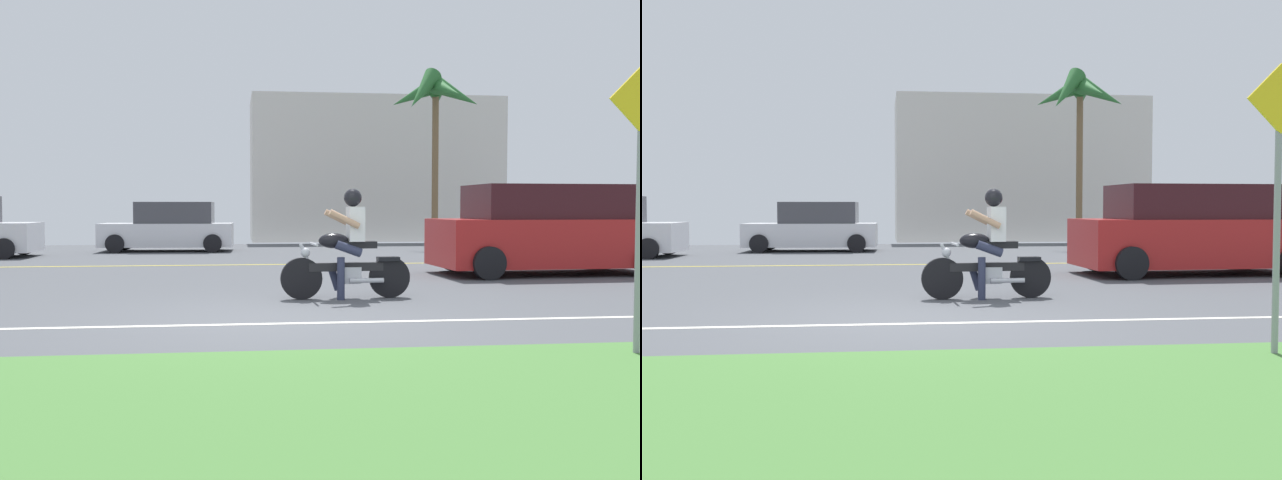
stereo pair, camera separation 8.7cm
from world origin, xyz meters
TOP-DOWN VIEW (x-y plane):
  - ground at (0.00, 3.00)m, footprint 56.00×30.00m
  - grass_median at (0.00, -4.10)m, footprint 56.00×3.80m
  - lane_line_near at (0.00, -0.35)m, footprint 50.40×0.12m
  - lane_line_far at (0.00, 8.34)m, footprint 50.40×0.12m
  - motorcyclist at (1.12, 1.86)m, footprint 1.98×0.65m
  - suv_nearby at (5.89, 5.29)m, footprint 4.92×2.32m
  - parked_car_1 at (-2.59, 13.97)m, footprint 4.11×1.95m
  - palm_tree_0 at (6.15, 14.77)m, footprint 3.21×3.34m
  - street_sign at (3.06, -2.69)m, footprint 0.62×0.06m
  - building_far at (5.23, 21.00)m, footprint 10.26×4.00m

SIDE VIEW (x-z plane):
  - ground at x=0.00m, z-range -0.04..0.00m
  - lane_line_near at x=0.00m, z-range 0.00..0.01m
  - lane_line_far at x=0.00m, z-range 0.00..0.01m
  - grass_median at x=0.00m, z-range 0.00..0.06m
  - motorcyclist at x=1.12m, z-range -0.13..1.53m
  - parked_car_1 at x=-2.59m, z-range -0.05..1.49m
  - suv_nearby at x=5.89m, z-range -0.02..1.81m
  - street_sign at x=3.06m, z-range 0.29..2.94m
  - building_far at x=5.23m, z-range 0.00..5.85m
  - palm_tree_0 at x=6.15m, z-range 2.03..8.03m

